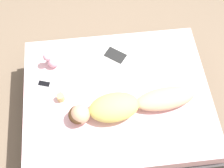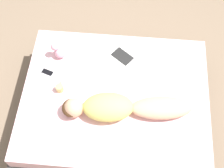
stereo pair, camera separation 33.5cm
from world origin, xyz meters
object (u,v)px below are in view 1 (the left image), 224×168
object	(u,v)px
coffee_mug	(61,97)
person	(126,105)
cell_phone	(44,84)
open_magazine	(110,62)

from	to	relation	value
coffee_mug	person	bearing A→B (deg)	-106.85
coffee_mug	cell_phone	world-z (taller)	coffee_mug
open_magazine	person	bearing A→B (deg)	-133.86
person	coffee_mug	xyz separation A→B (m)	(0.20, 0.66, -0.06)
person	open_magazine	world-z (taller)	person
person	coffee_mug	world-z (taller)	person
person	coffee_mug	size ratio (longest dim) A/B	11.53
open_magazine	coffee_mug	bearing A→B (deg)	162.69
cell_phone	open_magazine	bearing A→B (deg)	-56.78
person	coffee_mug	bearing A→B (deg)	67.45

